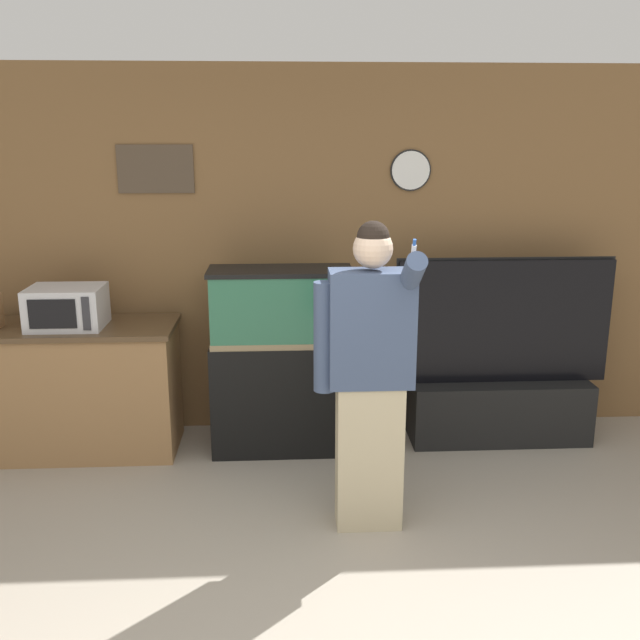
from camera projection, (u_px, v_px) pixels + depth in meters
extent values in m
cube|color=brown|center=(297.00, 254.00, 5.11)|extent=(10.00, 0.06, 2.60)
cube|color=#4C3D2D|center=(155.00, 169.00, 4.87)|extent=(0.52, 0.02, 0.33)
cylinder|color=white|center=(411.00, 170.00, 4.96)|extent=(0.26, 0.03, 0.26)
cylinder|color=black|center=(411.00, 170.00, 4.96)|extent=(0.29, 0.01, 0.29)
cube|color=olive|center=(54.00, 391.00, 4.85)|extent=(1.65, 0.58, 0.86)
cube|color=#513A24|center=(47.00, 328.00, 4.74)|extent=(1.69, 0.62, 0.03)
cube|color=silver|center=(67.00, 307.00, 4.67)|extent=(0.48, 0.36, 0.27)
cube|color=black|center=(52.00, 314.00, 4.49)|extent=(0.30, 0.01, 0.19)
cube|color=#2D2D33|center=(86.00, 314.00, 4.50)|extent=(0.05, 0.01, 0.22)
cube|color=black|center=(282.00, 396.00, 4.90)|extent=(0.95, 0.39, 0.77)
cube|color=#937F5B|center=(281.00, 340.00, 4.79)|extent=(0.92, 0.38, 0.04)
cube|color=#2D6B4C|center=(281.00, 306.00, 4.74)|extent=(0.91, 0.38, 0.49)
cube|color=black|center=(280.00, 271.00, 4.68)|extent=(0.95, 0.39, 0.03)
cube|color=black|center=(498.00, 410.00, 5.09)|extent=(1.26, 0.40, 0.44)
cube|color=black|center=(504.00, 322.00, 4.93)|extent=(1.48, 0.05, 0.86)
cube|color=black|center=(503.00, 321.00, 4.96)|extent=(1.51, 0.01, 0.89)
cube|color=#BCAD89|center=(369.00, 455.00, 3.93)|extent=(0.36, 0.20, 0.83)
cube|color=#3D4C6B|center=(371.00, 329.00, 3.74)|extent=(0.45, 0.22, 0.62)
sphere|color=beige|center=(373.00, 248.00, 3.64)|extent=(0.21, 0.21, 0.21)
sphere|color=black|center=(373.00, 237.00, 3.62)|extent=(0.17, 0.17, 0.17)
cylinder|color=#3D4C6B|center=(325.00, 337.00, 3.74)|extent=(0.12, 0.12, 0.59)
cylinder|color=#3D4C6B|center=(412.00, 275.00, 3.54)|extent=(0.11, 0.33, 0.27)
cylinder|color=white|center=(413.00, 255.00, 3.50)|extent=(0.02, 0.06, 0.11)
cylinder|color=#2856B2|center=(414.00, 244.00, 3.46)|extent=(0.02, 0.03, 0.05)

